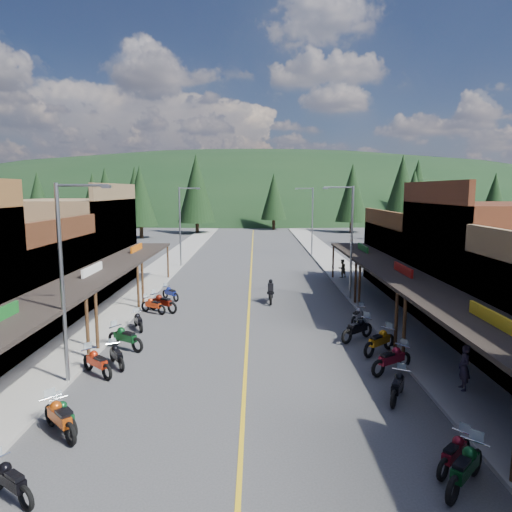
{
  "coord_description": "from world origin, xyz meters",
  "views": [
    {
      "loc": [
        0.43,
        -23.4,
        7.73
      ],
      "look_at": [
        0.47,
        9.18,
        3.0
      ],
      "focal_mm": 32.0,
      "sensor_mm": 36.0,
      "label": 1
    }
  ],
  "objects_px": {
    "shop_east_3": "(428,258)",
    "pine_4": "(352,193)",
    "shop_east_2": "(494,266)",
    "pine_0": "(38,197)",
    "bike_west_7": "(125,337)",
    "shop_west_3": "(70,245)",
    "pine_3": "(274,196)",
    "bike_east_4": "(398,385)",
    "pine_8": "(93,203)",
    "rider_on_bike": "(271,293)",
    "bike_east_3": "(454,451)",
    "bike_east_6": "(380,340)",
    "bike_east_2": "(465,466)",
    "bike_east_7": "(357,328)",
    "pine_1": "(135,192)",
    "bike_west_9": "(153,304)",
    "bike_west_8": "(138,320)",
    "streetlight_3": "(311,218)",
    "pedestrian_east_b": "(342,268)",
    "bike_west_10": "(162,302)",
    "streetlight_1": "(181,223)",
    "bike_east_8": "(357,315)",
    "pine_5": "(417,189)",
    "bike_west_5": "(97,361)",
    "pine_6": "(495,197)",
    "shop_west_2": "(3,283)",
    "pedestrian_east_a": "(464,367)",
    "streetlight_0": "(65,275)",
    "bike_west_2": "(10,479)",
    "pine_2": "(196,188)",
    "bike_east_5": "(392,358)",
    "bike_west_4": "(65,414)",
    "bike_west_6": "(117,355)",
    "streetlight_2": "(350,238)",
    "pine_10": "(140,196)",
    "pine_9": "(413,199)",
    "bike_west_3": "(59,416)"
  },
  "relations": [
    {
      "from": "pine_9",
      "to": "bike_east_5",
      "type": "xyz_separation_m",
      "value": [
        -17.77,
        -49.88,
        -5.72
      ]
    },
    {
      "from": "pine_9",
      "to": "bike_east_3",
      "type": "bearing_deg",
      "value": -107.66
    },
    {
      "from": "pine_8",
      "to": "rider_on_bike",
      "type": "relative_size",
      "value": 4.46
    },
    {
      "from": "shop_east_3",
      "to": "rider_on_bike",
      "type": "height_order",
      "value": "shop_east_3"
    },
    {
      "from": "streetlight_3",
      "to": "bike_west_10",
      "type": "distance_m",
      "value": 28.26
    },
    {
      "from": "bike_west_8",
      "to": "pedestrian_east_b",
      "type": "bearing_deg",
      "value": 19.7
    },
    {
      "from": "shop_east_3",
      "to": "pine_4",
      "type": "height_order",
      "value": "pine_4"
    },
    {
      "from": "pine_3",
      "to": "pedestrian_east_a",
      "type": "xyz_separation_m",
      "value": [
        4.39,
        -72.84,
        -5.45
      ]
    },
    {
      "from": "pine_4",
      "to": "bike_west_5",
      "type": "relative_size",
      "value": 5.77
    },
    {
      "from": "bike_west_8",
      "to": "streetlight_3",
      "type": "bearing_deg",
      "value": 39.38
    },
    {
      "from": "streetlight_0",
      "to": "pine_1",
      "type": "bearing_deg",
      "value": 102.64
    },
    {
      "from": "shop_west_2",
      "to": "bike_west_9",
      "type": "bearing_deg",
      "value": 20.5
    },
    {
      "from": "pine_5",
      "to": "pine_6",
      "type": "relative_size",
      "value": 1.27
    },
    {
      "from": "bike_east_2",
      "to": "bike_east_7",
      "type": "xyz_separation_m",
      "value": [
        -0.17,
        11.85,
        0.02
      ]
    },
    {
      "from": "pine_10",
      "to": "pedestrian_east_b",
      "type": "distance_m",
      "value": 43.37
    },
    {
      "from": "pine_3",
      "to": "bike_east_7",
      "type": "bearing_deg",
      "value": -88.55
    },
    {
      "from": "pine_1",
      "to": "bike_east_6",
      "type": "relative_size",
      "value": 5.32
    },
    {
      "from": "pine_6",
      "to": "pedestrian_east_b",
      "type": "bearing_deg",
      "value": -128.25
    },
    {
      "from": "bike_east_3",
      "to": "bike_east_7",
      "type": "xyz_separation_m",
      "value": [
        -0.26,
        11.02,
        0.11
      ]
    },
    {
      "from": "bike_east_3",
      "to": "streetlight_2",
      "type": "bearing_deg",
      "value": 133.29
    },
    {
      "from": "pine_2",
      "to": "bike_west_3",
      "type": "distance_m",
      "value": 68.4
    },
    {
      "from": "pine_3",
      "to": "bike_west_6",
      "type": "xyz_separation_m",
      "value": [
        -9.68,
        -70.17,
        -5.94
      ]
    },
    {
      "from": "shop_east_2",
      "to": "pine_0",
      "type": "height_order",
      "value": "pine_0"
    },
    {
      "from": "pine_4",
      "to": "shop_east_3",
      "type": "bearing_deg",
      "value": -94.98
    },
    {
      "from": "bike_west_7",
      "to": "shop_west_3",
      "type": "bearing_deg",
      "value": 62.86
    },
    {
      "from": "streetlight_1",
      "to": "bike_east_8",
      "type": "xyz_separation_m",
      "value": [
        13.3,
        -19.79,
        -3.89
      ]
    },
    {
      "from": "pine_3",
      "to": "bike_east_4",
      "type": "distance_m",
      "value": 73.69
    },
    {
      "from": "pine_5",
      "to": "bike_west_5",
      "type": "xyz_separation_m",
      "value": [
        -40.21,
        -77.14,
        -7.37
      ]
    },
    {
      "from": "streetlight_0",
      "to": "pedestrian_east_a",
      "type": "height_order",
      "value": "streetlight_0"
    },
    {
      "from": "pine_8",
      "to": "bike_west_6",
      "type": "relative_size",
      "value": 5.23
    },
    {
      "from": "pine_2",
      "to": "pine_5",
      "type": "bearing_deg",
      "value": 17.65
    },
    {
      "from": "pine_8",
      "to": "bike_west_10",
      "type": "relative_size",
      "value": 4.26
    },
    {
      "from": "pine_1",
      "to": "bike_west_9",
      "type": "bearing_deg",
      "value": -74.63
    },
    {
      "from": "streetlight_2",
      "to": "pine_10",
      "type": "height_order",
      "value": "pine_10"
    },
    {
      "from": "streetlight_1",
      "to": "bike_east_3",
      "type": "distance_m",
      "value": 36.29
    },
    {
      "from": "streetlight_2",
      "to": "bike_west_10",
      "type": "xyz_separation_m",
      "value": [
        -12.46,
        -3.08,
        -3.79
      ]
    },
    {
      "from": "pine_3",
      "to": "pine_6",
      "type": "relative_size",
      "value": 1.0
    },
    {
      "from": "pine_0",
      "to": "bike_east_8",
      "type": "relative_size",
      "value": 5.55
    },
    {
      "from": "shop_east_2",
      "to": "bike_west_2",
      "type": "xyz_separation_m",
      "value": [
        -19.49,
        -14.62,
        -2.96
      ]
    },
    {
      "from": "bike_west_8",
      "to": "bike_east_6",
      "type": "xyz_separation_m",
      "value": [
        12.44,
        -3.8,
        0.14
      ]
    },
    {
      "from": "shop_west_3",
      "to": "pine_8",
      "type": "relative_size",
      "value": 1.09
    },
    {
      "from": "pine_4",
      "to": "bike_east_8",
      "type": "relative_size",
      "value": 6.3
    },
    {
      "from": "bike_east_3",
      "to": "bike_east_6",
      "type": "distance_m",
      "value": 9.13
    },
    {
      "from": "pine_5",
      "to": "bike_east_4",
      "type": "xyz_separation_m",
      "value": [
        -28.31,
        -79.43,
        -7.41
      ]
    },
    {
      "from": "bike_east_8",
      "to": "bike_east_5",
      "type": "bearing_deg",
      "value": -61.15
    },
    {
      "from": "shop_west_2",
      "to": "bike_west_6",
      "type": "bearing_deg",
      "value": -36.02
    },
    {
      "from": "bike_west_7",
      "to": "bike_east_6",
      "type": "distance_m",
      "value": 12.26
    },
    {
      "from": "pine_0",
      "to": "pine_1",
      "type": "bearing_deg",
      "value": 26.57
    },
    {
      "from": "bike_west_4",
      "to": "pedestrian_east_a",
      "type": "height_order",
      "value": "pedestrian_east_a"
    },
    {
      "from": "bike_west_7",
      "to": "bike_east_7",
      "type": "xyz_separation_m",
      "value": [
        11.61,
        1.34,
        0.01
      ]
    }
  ]
}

